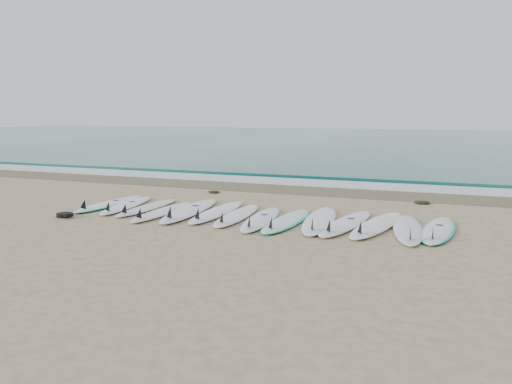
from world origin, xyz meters
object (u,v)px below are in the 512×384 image
(leash_coil, at_px, (65,215))
(surfboard_13, at_px, (438,230))
(surfboard_0, at_px, (108,204))
(surfboard_7, at_px, (260,219))

(leash_coil, bearing_deg, surfboard_13, 10.72)
(surfboard_0, distance_m, surfboard_7, 3.95)
(surfboard_13, xyz_separation_m, leash_coil, (-7.27, -1.38, 0.00))
(leash_coil, bearing_deg, surfboard_7, 14.84)
(surfboard_0, bearing_deg, surfboard_7, -4.68)
(surfboard_0, relative_size, surfboard_7, 0.95)
(surfboard_7, relative_size, leash_coil, 5.49)
(surfboard_7, xyz_separation_m, surfboard_13, (3.32, 0.33, -0.01))
(surfboard_7, bearing_deg, surfboard_0, 168.28)
(surfboard_7, xyz_separation_m, leash_coil, (-3.95, -1.05, -0.01))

